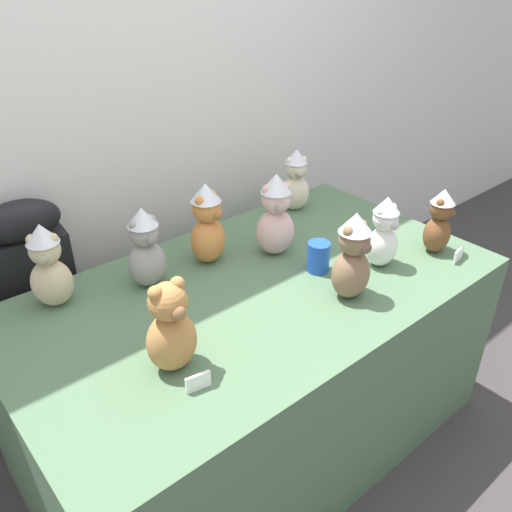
{
  "coord_description": "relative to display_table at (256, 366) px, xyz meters",
  "views": [
    {
      "loc": [
        -0.97,
        -0.9,
        1.73
      ],
      "look_at": [
        0.0,
        0.25,
        0.84
      ],
      "focal_mm": 37.2,
      "sensor_mm": 36.0,
      "label": 1
    }
  ],
  "objects": [
    {
      "name": "ground_plane",
      "position": [
        0.0,
        -0.25,
        -0.36
      ],
      "size": [
        10.0,
        10.0,
        0.0
      ],
      "primitive_type": "plane",
      "color": "#3D3838"
    },
    {
      "name": "wall_back",
      "position": [
        0.0,
        0.72,
        0.94
      ],
      "size": [
        7.0,
        0.08,
        2.6
      ],
      "primitive_type": "cube",
      "color": "silver",
      "rests_on": "ground_plane"
    },
    {
      "name": "display_table",
      "position": [
        0.0,
        0.0,
        0.0
      ],
      "size": [
        1.68,
        0.94,
        0.72
      ],
      "primitive_type": "cube",
      "color": "#4C6B4C",
      "rests_on": "ground_plane"
    },
    {
      "name": "instrument_case",
      "position": [
        -0.55,
        0.6,
        0.14
      ],
      "size": [
        0.29,
        0.15,
        1.0
      ],
      "rotation": [
        0.0,
        0.0,
        -0.11
      ],
      "color": "black",
      "rests_on": "ground_plane"
    },
    {
      "name": "teddy_bear_mocha",
      "position": [
        0.2,
        -0.24,
        0.51
      ],
      "size": [
        0.14,
        0.12,
        0.3
      ],
      "rotation": [
        0.0,
        0.0,
        0.03
      ],
      "color": "#7F6047",
      "rests_on": "display_table"
    },
    {
      "name": "teddy_bear_sand",
      "position": [
        -0.56,
        0.34,
        0.5
      ],
      "size": [
        0.17,
        0.16,
        0.29
      ],
      "rotation": [
        0.0,
        0.0,
        -0.58
      ],
      "color": "#CCB78E",
      "rests_on": "display_table"
    },
    {
      "name": "teddy_bear_cream",
      "position": [
        0.53,
        0.36,
        0.5
      ],
      "size": [
        0.15,
        0.14,
        0.27
      ],
      "rotation": [
        0.0,
        0.0,
        -0.39
      ],
      "color": "beige",
      "rests_on": "display_table"
    },
    {
      "name": "teddy_bear_blush",
      "position": [
        0.2,
        0.13,
        0.52
      ],
      "size": [
        0.18,
        0.17,
        0.32
      ],
      "rotation": [
        0.0,
        0.0,
        -0.37
      ],
      "color": "beige",
      "rests_on": "display_table"
    },
    {
      "name": "teddy_bear_caramel",
      "position": [
        -0.43,
        -0.16,
        0.49
      ],
      "size": [
        0.14,
        0.13,
        0.28
      ],
      "rotation": [
        0.0,
        0.0,
        0.01
      ],
      "color": "#B27A42",
      "rests_on": "display_table"
    },
    {
      "name": "teddy_bear_chestnut",
      "position": [
        0.67,
        -0.25,
        0.49
      ],
      "size": [
        0.13,
        0.12,
        0.25
      ],
      "rotation": [
        0.0,
        0.0,
        0.25
      ],
      "color": "brown",
      "rests_on": "display_table"
    },
    {
      "name": "teddy_bear_snow",
      "position": [
        0.44,
        -0.18,
        0.49
      ],
      "size": [
        0.13,
        0.11,
        0.27
      ],
      "rotation": [
        0.0,
        0.0,
        -0.08
      ],
      "color": "white",
      "rests_on": "display_table"
    },
    {
      "name": "teddy_bear_ash",
      "position": [
        -0.27,
        0.25,
        0.5
      ],
      "size": [
        0.13,
        0.12,
        0.29
      ],
      "rotation": [
        0.0,
        0.0,
        0.01
      ],
      "color": "gray",
      "rests_on": "display_table"
    },
    {
      "name": "teddy_bear_ginger",
      "position": [
        -0.02,
        0.24,
        0.51
      ],
      "size": [
        0.17,
        0.15,
        0.31
      ],
      "rotation": [
        0.0,
        0.0,
        0.3
      ],
      "color": "#D17F3D",
      "rests_on": "display_table"
    },
    {
      "name": "party_cup_blue",
      "position": [
        0.24,
        -0.06,
        0.42
      ],
      "size": [
        0.08,
        0.08,
        0.11
      ],
      "primitive_type": "cylinder",
      "color": "blue",
      "rests_on": "display_table"
    },
    {
      "name": "name_card_front_left",
      "position": [
        0.67,
        -0.35,
        0.39
      ],
      "size": [
        0.07,
        0.02,
        0.05
      ],
      "primitive_type": "cube",
      "rotation": [
        0.0,
        0.0,
        0.16
      ],
      "color": "white",
      "rests_on": "display_table"
    },
    {
      "name": "name_card_front_middle",
      "position": [
        -0.43,
        -0.27,
        0.39
      ],
      "size": [
        0.07,
        0.02,
        0.05
      ],
      "primitive_type": "cube",
      "rotation": [
        0.0,
        0.0,
        -0.18
      ],
      "color": "white",
      "rests_on": "display_table"
    }
  ]
}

